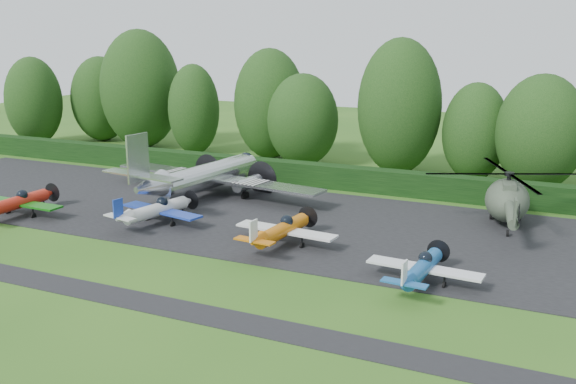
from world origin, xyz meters
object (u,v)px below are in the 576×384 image
at_px(transport_plane, 206,176).
at_px(light_plane_red, 17,203).
at_px(light_plane_white, 157,210).
at_px(light_plane_blue, 422,268).
at_px(helicopter, 507,197).
at_px(light_plane_orange, 282,230).

bearing_deg(transport_plane, light_plane_red, -140.46).
relative_size(light_plane_red, light_plane_white, 1.01).
bearing_deg(light_plane_blue, light_plane_red, 174.79).
xyz_separation_m(transport_plane, helicopter, (23.24, 2.43, 0.20)).
bearing_deg(light_plane_blue, helicopter, 74.66).
height_order(light_plane_red, helicopter, helicopter).
bearing_deg(helicopter, light_plane_red, -149.41).
relative_size(light_plane_white, light_plane_orange, 1.00).
relative_size(transport_plane, light_plane_blue, 3.06).
bearing_deg(helicopter, light_plane_blue, -92.53).
xyz_separation_m(light_plane_orange, helicopter, (12.35, 10.99, 0.91)).
xyz_separation_m(light_plane_red, helicopter, (32.91, 13.08, 0.90)).
distance_m(light_plane_blue, helicopter, 14.08).
bearing_deg(light_plane_blue, light_plane_white, 166.32).
bearing_deg(light_plane_blue, light_plane_orange, 159.89).
height_order(light_plane_red, light_plane_blue, light_plane_red).
bearing_deg(transport_plane, light_plane_orange, -46.38).
distance_m(transport_plane, helicopter, 23.37).
bearing_deg(light_plane_white, light_plane_orange, -14.76).
distance_m(light_plane_red, light_plane_blue, 30.13).
bearing_deg(helicopter, light_plane_orange, -129.42).
xyz_separation_m(transport_plane, light_plane_blue, (20.46, -11.33, -0.80)).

